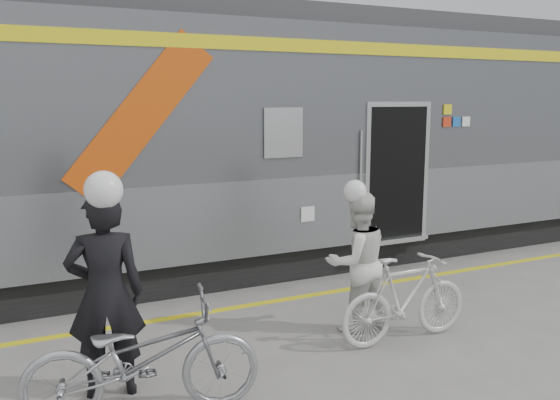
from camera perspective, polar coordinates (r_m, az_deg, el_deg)
ground at (r=6.62m, az=10.53°, el=-14.74°), size 90.00×90.00×0.00m
train at (r=9.69m, az=-4.66°, el=5.75°), size 24.00×3.17×4.10m
safety_strip at (r=8.31m, az=1.63°, el=-9.36°), size 24.00×0.12×0.01m
man at (r=5.69m, az=-16.47°, el=-8.70°), size 0.77×0.58×1.92m
bicycle_left at (r=5.38m, az=-13.06°, el=-14.62°), size 2.11×1.05×1.06m
woman at (r=7.06m, az=7.41°, el=-5.92°), size 0.81×0.63×1.65m
bicycle_right at (r=6.90m, az=11.99°, el=-9.27°), size 1.67×0.49×1.00m
helmet_man at (r=5.45m, az=-17.04°, el=2.65°), size 0.33×0.33×0.33m
helmet_woman at (r=6.87m, az=7.58°, el=1.80°), size 0.26×0.26×0.26m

